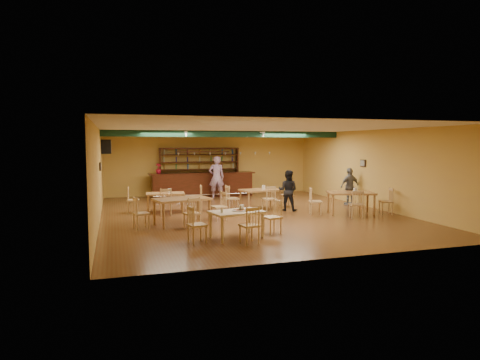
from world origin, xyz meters
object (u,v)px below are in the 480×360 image
object	(u,v)px
dining_table_b	(260,199)
patron_right_a	(288,190)
dining_table_c	(182,211)
patron_bar	(217,177)
dining_table_a	(165,202)
bar_counter	(202,185)
near_table	(237,225)
dining_table_d	(351,203)

from	to	relation	value
dining_table_b	patron_right_a	bearing A→B (deg)	-52.62
dining_table_c	patron_bar	distance (m)	6.19
dining_table_a	patron_bar	xyz separation A→B (m)	(2.67, 3.04, 0.62)
dining_table_c	patron_bar	size ratio (longest dim) A/B	0.85
dining_table_b	patron_bar	size ratio (longest dim) A/B	0.77
bar_counter	dining_table_b	world-z (taller)	bar_counter
near_table	patron_bar	xyz separation A→B (m)	(1.39, 7.87, 0.60)
bar_counter	near_table	size ratio (longest dim) A/B	3.70
near_table	patron_right_a	bearing A→B (deg)	38.85
dining_table_b	near_table	xyz separation A→B (m)	(-2.29, -4.53, -0.01)
patron_right_a	near_table	bearing A→B (deg)	87.36
dining_table_c	near_table	world-z (taller)	dining_table_c
dining_table_a	dining_table_c	xyz separation A→B (m)	(0.19, -2.61, 0.06)
dining_table_a	bar_counter	bearing A→B (deg)	65.62
dining_table_b	dining_table_c	size ratio (longest dim) A/B	0.90
dining_table_b	patron_right_a	xyz separation A→B (m)	(0.80, -0.80, 0.38)
dining_table_a	dining_table_d	distance (m)	6.63
bar_counter	dining_table_d	bearing A→B (deg)	-57.96
dining_table_d	patron_bar	size ratio (longest dim) A/B	0.82
dining_table_b	dining_table_a	bearing A→B (deg)	167.66
dining_table_c	dining_table_a	bearing A→B (deg)	80.88
dining_table_b	patron_right_a	world-z (taller)	patron_right_a
dining_table_c	dining_table_d	distance (m)	5.96
dining_table_c	patron_right_a	distance (m)	4.45
dining_table_d	patron_right_a	size ratio (longest dim) A/B	1.05
bar_counter	dining_table_c	xyz separation A→B (m)	(-1.99, -6.47, -0.16)
dining_table_d	near_table	world-z (taller)	dining_table_d
dining_table_b	patron_bar	distance (m)	3.50
bar_counter	dining_table_c	size ratio (longest dim) A/B	3.03
dining_table_c	patron_right_a	world-z (taller)	patron_right_a
patron_bar	near_table	bearing A→B (deg)	85.15
dining_table_b	dining_table_c	bearing A→B (deg)	-153.18
dining_table_a	dining_table_d	world-z (taller)	dining_table_d
bar_counter	near_table	world-z (taller)	bar_counter
patron_bar	patron_right_a	size ratio (longest dim) A/B	1.28
dining_table_c	near_table	size ratio (longest dim) A/B	1.22
bar_counter	patron_bar	bearing A→B (deg)	-59.74
dining_table_a	patron_bar	distance (m)	4.09
bar_counter	patron_right_a	bearing A→B (deg)	-66.29
dining_table_c	dining_table_d	size ratio (longest dim) A/B	1.04
dining_table_b	near_table	distance (m)	5.08
dining_table_b	near_table	bearing A→B (deg)	-124.41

